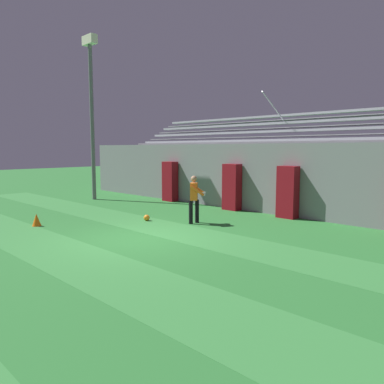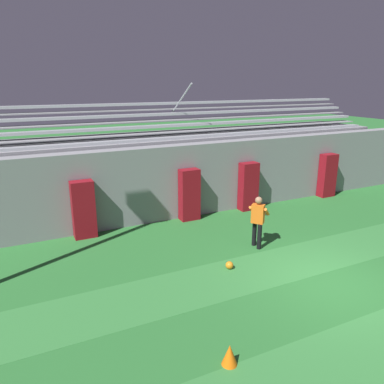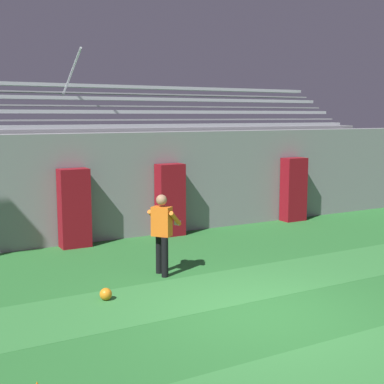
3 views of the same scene
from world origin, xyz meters
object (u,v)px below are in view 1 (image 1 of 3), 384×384
object	(u,v)px
padding_pillar_gate_left	(232,187)
floodlight_pole	(91,98)
soccer_ball	(147,218)
traffic_cone	(37,220)
goalkeeper	(194,196)
padding_pillar_far_left	(170,181)
padding_pillar_gate_right	(288,192)

from	to	relation	value
padding_pillar_gate_left	floodlight_pole	size ratio (longest dim) A/B	0.24
soccer_ball	traffic_cone	bearing A→B (deg)	-121.27
padding_pillar_gate_left	soccer_ball	xyz separation A→B (m)	(-0.69, -4.07, -0.87)
floodlight_pole	goalkeeper	bearing A→B (deg)	-6.09
padding_pillar_gate_left	padding_pillar_far_left	size ratio (longest dim) A/B	1.00
floodlight_pole	soccer_ball	xyz separation A→B (m)	(6.45, -1.74, -5.02)
goalkeeper	traffic_cone	world-z (taller)	goalkeeper
padding_pillar_far_left	goalkeeper	world-z (taller)	padding_pillar_far_left
padding_pillar_gate_right	goalkeeper	distance (m)	3.65
padding_pillar_far_left	soccer_ball	world-z (taller)	padding_pillar_far_left
padding_pillar_gate_right	padding_pillar_far_left	world-z (taller)	same
traffic_cone	padding_pillar_gate_left	bearing A→B (deg)	70.12
goalkeeper	padding_pillar_far_left	bearing A→B (deg)	146.26
padding_pillar_gate_left	padding_pillar_far_left	distance (m)	3.90
floodlight_pole	soccer_ball	bearing A→B (deg)	-15.11
floodlight_pole	goalkeeper	size ratio (longest dim) A/B	4.87
padding_pillar_far_left	soccer_ball	distance (m)	5.25
soccer_ball	floodlight_pole	bearing A→B (deg)	164.89
padding_pillar_gate_left	goalkeeper	bearing A→B (deg)	-74.84
traffic_cone	floodlight_pole	bearing A→B (deg)	132.51
padding_pillar_gate_left	floodlight_pole	world-z (taller)	floodlight_pole
floodlight_pole	soccer_ball	world-z (taller)	floodlight_pole
floodlight_pole	traffic_cone	bearing A→B (deg)	-47.49
padding_pillar_far_left	soccer_ball	xyz separation A→B (m)	(3.21, -4.07, -0.87)
floodlight_pole	soccer_ball	distance (m)	8.36
padding_pillar_far_left	goalkeeper	xyz separation A→B (m)	(4.76, -3.18, -0.02)
padding_pillar_far_left	floodlight_pole	world-z (taller)	floodlight_pole
padding_pillar_gate_left	padding_pillar_gate_right	xyz separation A→B (m)	(2.65, 0.00, 0.00)
padding_pillar_gate_left	padding_pillar_gate_right	distance (m)	2.65
floodlight_pole	traffic_cone	size ratio (longest dim) A/B	19.35
goalkeeper	floodlight_pole	bearing A→B (deg)	173.91
traffic_cone	padding_pillar_gate_right	bearing A→B (deg)	53.97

